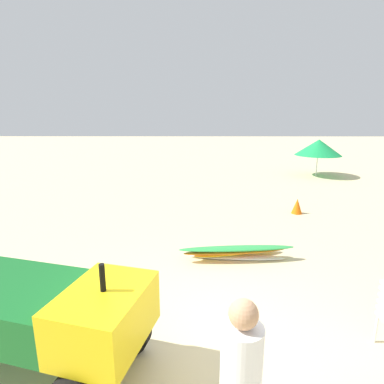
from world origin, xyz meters
name	(u,v)px	position (x,y,z in m)	size (l,w,h in m)	color
ground	(208,352)	(0.00, 0.00, 0.00)	(80.00, 80.00, 0.00)	beige
utility_cart	(42,314)	(-1.90, -0.32, 0.78)	(2.77, 1.85, 1.50)	#146023
surfboard_pile	(236,252)	(0.71, 2.67, 0.17)	(2.43, 0.80, 0.32)	white
lifeguard_near_left	(240,383)	(0.17, -1.43, 0.97)	(0.32, 0.32, 1.68)	black
beach_umbrella_left	(318,147)	(5.86, 11.87, 1.41)	(2.19, 2.19, 1.79)	beige
traffic_cone_near	(297,206)	(2.98, 5.82, 0.23)	(0.33, 0.33, 0.46)	orange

